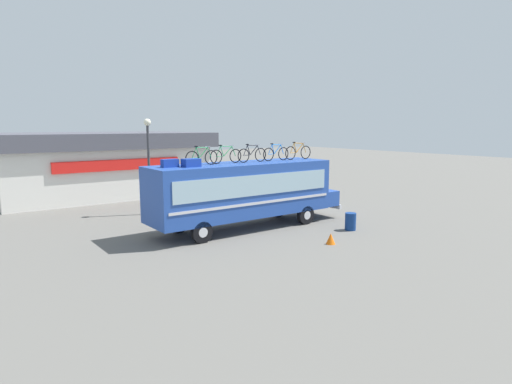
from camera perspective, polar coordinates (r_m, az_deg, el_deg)
ground_plane at (r=21.09m, az=-1.83°, el=-4.85°), size 120.00×120.00×0.00m
bus at (r=20.81m, az=-1.50°, el=0.29°), size 10.35×2.58×3.21m
luggage_bag_1 at (r=18.80m, az=-11.36°, el=3.77°), size 0.72×0.35×0.35m
luggage_bag_2 at (r=18.84m, az=-8.60°, el=3.85°), size 0.74×0.52×0.35m
rooftop_bicycle_1 at (r=19.52m, az=-7.22°, el=4.62°), size 1.64×0.44×0.88m
rooftop_bicycle_2 at (r=20.36m, az=-4.02°, el=4.84°), size 1.74×0.44×0.88m
rooftop_bicycle_3 at (r=21.02m, az=-0.53°, el=5.00°), size 1.69×0.44×0.90m
rooftop_bicycle_4 at (r=21.94m, az=2.66°, el=5.14°), size 1.64×0.44×0.89m
rooftop_bicycle_5 at (r=22.85m, az=5.60°, el=5.30°), size 1.77×0.44×0.93m
roadside_building at (r=33.45m, az=-20.10°, el=3.67°), size 14.67×9.51×4.46m
trash_bin at (r=21.17m, az=12.41°, el=-3.84°), size 0.52×0.52×0.84m
traffic_cone at (r=18.59m, az=9.87°, el=-6.11°), size 0.39×0.39×0.47m
street_lamp at (r=24.70m, az=-14.07°, el=5.14°), size 0.39×0.39×5.35m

